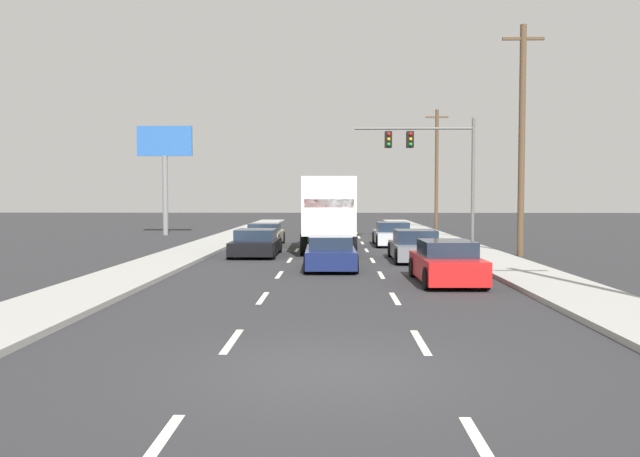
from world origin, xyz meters
name	(u,v)px	position (x,y,z in m)	size (l,w,h in m)	color
ground_plane	(332,246)	(0.00, 25.00, 0.00)	(140.00, 140.00, 0.00)	#2B2B2D
sidewalk_right	(474,253)	(6.48, 20.00, 0.07)	(2.45, 80.00, 0.14)	#9E9E99
sidewalk_left	(191,252)	(-6.48, 20.00, 0.07)	(2.45, 80.00, 0.14)	#9E9E99
lane_markings	(332,250)	(0.00, 21.96, 0.00)	(3.54, 62.00, 0.01)	silver
car_tan	(265,235)	(-3.61, 25.06, 0.54)	(1.92, 4.37, 1.18)	tan
car_black	(256,244)	(-3.32, 18.89, 0.54)	(2.01, 4.40, 1.18)	black
box_truck	(328,210)	(-0.16, 21.25, 1.99)	(2.61, 7.96, 3.47)	white
car_navy	(331,254)	(0.00, 13.81, 0.54)	(1.92, 4.21, 1.18)	#141E4C
car_silver	(393,235)	(3.24, 25.08, 0.57)	(1.95, 4.32, 1.26)	#B7BABF
car_gray	(415,247)	(3.43, 16.85, 0.57)	(1.94, 4.34, 1.26)	slate
car_red	(447,263)	(3.54, 10.00, 0.60)	(1.89, 4.06, 1.29)	red
traffic_signal_mast	(425,151)	(5.47, 28.97, 5.31)	(7.07, 0.69, 7.24)	#595B56
utility_pole_mid	(522,138)	(8.26, 18.91, 5.15)	(1.80, 0.28, 10.01)	brown
utility_pole_far	(437,168)	(8.31, 42.88, 4.92)	(1.80, 0.28, 9.55)	brown
roadside_billboard	(165,158)	(-11.33, 34.14, 5.19)	(3.72, 0.36, 7.36)	slate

